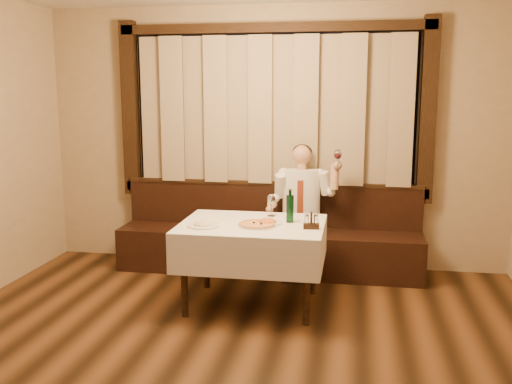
% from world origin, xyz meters
% --- Properties ---
extents(room, '(5.01, 6.01, 2.81)m').
position_xyz_m(room, '(-0.00, 0.97, 1.50)').
color(room, black).
rests_on(room, ground).
extents(banquette, '(3.20, 0.61, 0.94)m').
position_xyz_m(banquette, '(0.00, 2.72, 0.31)').
color(banquette, black).
rests_on(banquette, ground).
extents(dining_table, '(1.27, 0.97, 0.76)m').
position_xyz_m(dining_table, '(0.00, 1.70, 0.65)').
color(dining_table, black).
rests_on(dining_table, ground).
extents(pizza, '(0.33, 0.33, 0.04)m').
position_xyz_m(pizza, '(0.06, 1.59, 0.77)').
color(pizza, white).
rests_on(pizza, dining_table).
extents(pasta_red, '(0.25, 0.25, 0.09)m').
position_xyz_m(pasta_red, '(0.14, 1.70, 0.79)').
color(pasta_red, white).
rests_on(pasta_red, dining_table).
extents(pasta_cream, '(0.27, 0.27, 0.09)m').
position_xyz_m(pasta_cream, '(-0.39, 1.50, 0.79)').
color(pasta_cream, white).
rests_on(pasta_cream, dining_table).
extents(green_bottle, '(0.07, 0.07, 0.30)m').
position_xyz_m(green_bottle, '(0.32, 1.79, 0.88)').
color(green_bottle, '#0D3D1D').
rests_on(green_bottle, dining_table).
extents(table_wine_glass, '(0.08, 0.08, 0.21)m').
position_xyz_m(table_wine_glass, '(0.12, 2.01, 0.91)').
color(table_wine_glass, white).
rests_on(table_wine_glass, dining_table).
extents(cruet_caddy, '(0.14, 0.08, 0.14)m').
position_xyz_m(cruet_caddy, '(0.53, 1.58, 0.81)').
color(cruet_caddy, black).
rests_on(cruet_caddy, dining_table).
extents(seated_man, '(0.73, 0.55, 1.36)m').
position_xyz_m(seated_man, '(0.35, 2.64, 0.80)').
color(seated_man, black).
rests_on(seated_man, ground).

